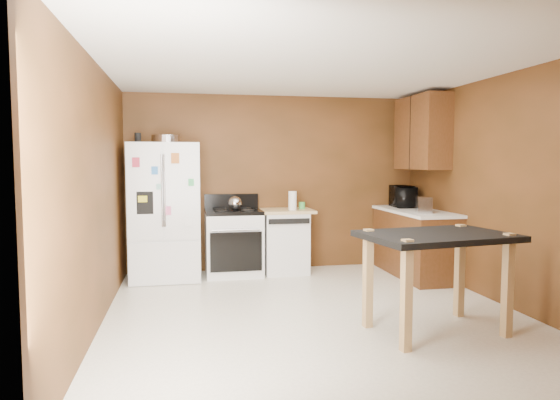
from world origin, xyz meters
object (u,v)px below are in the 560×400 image
object	(u,v)px
toaster	(424,205)
roasting_pan	(167,139)
refrigerator	(165,212)
microwave	(403,197)
gas_range	(234,242)
pen_cup	(138,138)
dishwasher	(285,240)
green_canister	(302,205)
island	(437,248)
kettle	(235,203)
paper_towel	(293,201)

from	to	relation	value
toaster	roasting_pan	bearing A→B (deg)	-174.46
refrigerator	microwave	bearing A→B (deg)	0.44
microwave	gas_range	world-z (taller)	microwave
gas_range	pen_cup	bearing A→B (deg)	-171.20
dishwasher	green_canister	bearing A→B (deg)	7.72
island	gas_range	bearing A→B (deg)	120.89
roasting_pan	kettle	xyz separation A→B (m)	(0.89, 0.03, -0.86)
paper_towel	microwave	distance (m)	1.65
roasting_pan	green_canister	distance (m)	2.06
paper_towel	island	size ratio (longest dim) A/B	0.18
dishwasher	island	size ratio (longest dim) A/B	0.63
green_canister	refrigerator	world-z (taller)	refrigerator
refrigerator	roasting_pan	bearing A→B (deg)	-20.61
refrigerator	paper_towel	bearing A→B (deg)	-0.61
roasting_pan	kettle	size ratio (longest dim) A/B	2.11
refrigerator	kettle	bearing A→B (deg)	0.77
roasting_pan	island	xyz separation A→B (m)	(2.46, -2.58, -1.07)
toaster	gas_range	size ratio (longest dim) A/B	0.26
roasting_pan	island	bearing A→B (deg)	-46.36
kettle	microwave	size ratio (longest dim) A/B	0.38
kettle	island	world-z (taller)	kettle
paper_towel	gas_range	bearing A→B (deg)	174.44
refrigerator	gas_range	distance (m)	1.01
roasting_pan	pen_cup	world-z (taller)	pen_cup
paper_towel	gas_range	distance (m)	0.99
kettle	dishwasher	bearing A→B (deg)	5.90
gas_range	toaster	bearing A→B (deg)	-19.45
kettle	green_canister	xyz separation A→B (m)	(0.96, 0.11, -0.06)
green_canister	dishwasher	world-z (taller)	green_canister
toaster	microwave	xyz separation A→B (m)	(0.08, 0.80, 0.04)
kettle	microwave	distance (m)	2.44
kettle	dishwasher	distance (m)	0.89
roasting_pan	paper_towel	distance (m)	1.87
toaster	refrigerator	world-z (taller)	refrigerator
green_canister	refrigerator	size ratio (longest dim) A/B	0.05
kettle	paper_towel	size ratio (longest dim) A/B	0.73
roasting_pan	paper_towel	size ratio (longest dim) A/B	1.53
roasting_pan	refrigerator	bearing A→B (deg)	159.39
gas_range	dishwasher	xyz separation A→B (m)	(0.72, 0.02, -0.01)
gas_range	dishwasher	world-z (taller)	gas_range
roasting_pan	island	size ratio (longest dim) A/B	0.28
refrigerator	island	distance (m)	3.60
pen_cup	dishwasher	world-z (taller)	pen_cup
refrigerator	dishwasher	size ratio (longest dim) A/B	2.02
toaster	refrigerator	size ratio (longest dim) A/B	0.16
roasting_pan	green_canister	xyz separation A→B (m)	(1.85, 0.13, -0.91)
pen_cup	paper_towel	size ratio (longest dim) A/B	0.47
paper_towel	dishwasher	xyz separation A→B (m)	(-0.09, 0.10, -0.57)
paper_towel	refrigerator	xyz separation A→B (m)	(-1.72, 0.02, -0.12)
pen_cup	microwave	bearing A→B (deg)	2.40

